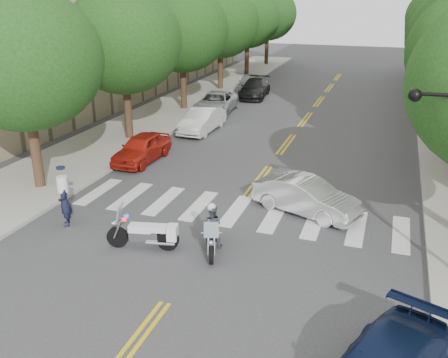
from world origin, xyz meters
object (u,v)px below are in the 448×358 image
at_px(motorcycle_police, 212,229).
at_px(officer_standing, 65,202).
at_px(motorcycle_parked, 149,234).
at_px(convertible, 306,196).

xyz_separation_m(motorcycle_police, officer_standing, (-5.76, 0.08, 0.15)).
height_order(motorcycle_police, motorcycle_parked, motorcycle_police).
bearing_deg(motorcycle_police, convertible, -139.80).
distance_m(officer_standing, convertible, 9.06).
height_order(motorcycle_police, convertible, motorcycle_police).
distance_m(motorcycle_parked, officer_standing, 3.79).
bearing_deg(motorcycle_parked, officer_standing, 67.70).
xyz_separation_m(motorcycle_police, convertible, (2.41, 3.98, -0.08)).
bearing_deg(motorcycle_parked, convertible, -56.75).
relative_size(motorcycle_parked, convertible, 0.58).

